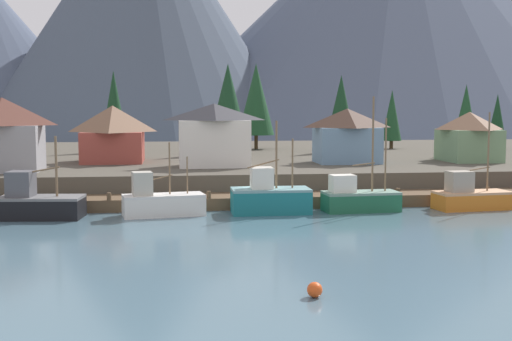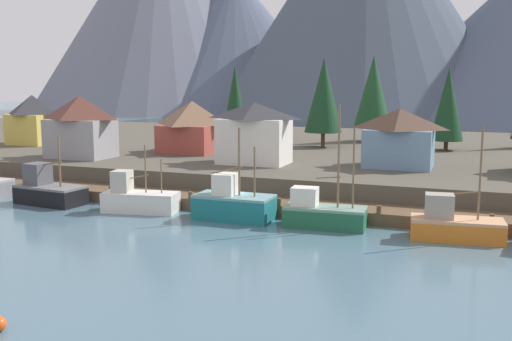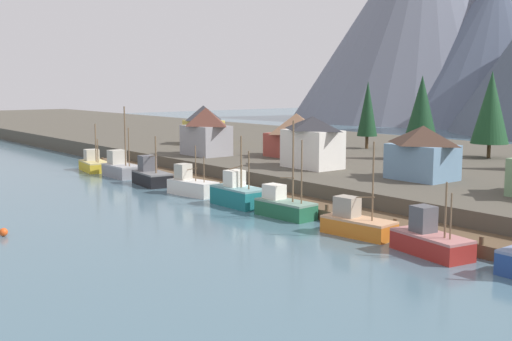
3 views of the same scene
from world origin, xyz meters
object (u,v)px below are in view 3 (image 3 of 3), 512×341
(fishing_boat_grey, at_px, (121,168))
(fishing_boat_black, at_px, (151,176))
(fishing_boat_white, at_px, (192,185))
(fishing_boat_yellow, at_px, (94,164))
(fishing_boat_red, at_px, (430,240))
(channel_buoy, at_px, (4,232))
(fishing_boat_green, at_px, (284,206))
(house_blue, at_px, (423,152))
(house_red, at_px, (296,134))
(house_yellow, at_px, (204,124))
(conifer_centre, at_px, (491,108))
(conifer_far_left, at_px, (368,109))
(fishing_boat_orange, at_px, (357,223))
(fishing_boat_teal, at_px, (238,194))
(conifer_mid_right, at_px, (422,111))
(house_grey, at_px, (206,131))
(house_white, at_px, (312,142))

(fishing_boat_grey, relative_size, fishing_boat_black, 1.48)
(fishing_boat_grey, bearing_deg, fishing_boat_white, -0.58)
(fishing_boat_yellow, relative_size, fishing_boat_grey, 0.72)
(fishing_boat_red, xyz_separation_m, channel_buoy, (-25.71, -23.20, -0.72))
(fishing_boat_green, height_order, house_blue, fishing_boat_green)
(fishing_boat_grey, relative_size, house_red, 1.33)
(fishing_boat_grey, relative_size, house_yellow, 1.48)
(conifer_centre, bearing_deg, conifer_far_left, -169.62)
(fishing_boat_yellow, xyz_separation_m, fishing_boat_orange, (51.38, 0.35, 0.03))
(fishing_boat_white, bearing_deg, fishing_boat_teal, -7.80)
(fishing_boat_red, bearing_deg, conifer_mid_right, 137.96)
(house_yellow, height_order, conifer_far_left, conifer_far_left)
(house_blue, relative_size, conifer_centre, 0.57)
(house_yellow, bearing_deg, conifer_centre, 25.00)
(fishing_boat_grey, distance_m, conifer_far_left, 39.30)
(fishing_boat_red, relative_size, house_grey, 0.94)
(fishing_boat_teal, distance_m, fishing_boat_red, 24.34)
(house_grey, bearing_deg, conifer_far_left, 72.56)
(fishing_boat_teal, bearing_deg, fishing_boat_yellow, -179.21)
(channel_buoy, bearing_deg, fishing_boat_red, 42.06)
(fishing_boat_black, bearing_deg, fishing_boat_teal, 6.93)
(fishing_boat_black, relative_size, fishing_boat_red, 0.99)
(fishing_boat_black, bearing_deg, house_yellow, 139.16)
(fishing_boat_black, bearing_deg, house_white, 50.78)
(house_yellow, xyz_separation_m, channel_buoy, (36.34, -44.37, -5.50))
(conifer_centre, bearing_deg, fishing_boat_grey, -127.16)
(house_yellow, distance_m, conifer_far_left, 27.69)
(fishing_boat_orange, height_order, fishing_boat_red, fishing_boat_orange)
(house_red, bearing_deg, house_grey, -135.18)
(fishing_boat_orange, distance_m, channel_buoy, 29.62)
(fishing_boat_grey, distance_m, house_grey, 13.07)
(conifer_mid_right, bearing_deg, house_grey, -138.76)
(conifer_centre, distance_m, channel_buoy, 64.64)
(house_blue, distance_m, channel_buoy, 42.16)
(fishing_boat_red, xyz_separation_m, house_blue, (-13.66, 16.88, 4.38))
(fishing_boat_yellow, xyz_separation_m, fishing_boat_teal, (34.60, 0.45, 0.23))
(house_yellow, bearing_deg, conifer_mid_right, 15.66)
(conifer_centre, height_order, conifer_far_left, conifer_centre)
(fishing_boat_black, height_order, house_blue, house_blue)
(fishing_boat_teal, height_order, conifer_far_left, conifer_far_left)
(house_grey, bearing_deg, fishing_boat_grey, -106.76)
(fishing_boat_green, height_order, channel_buoy, fishing_boat_green)
(fishing_boat_teal, distance_m, conifer_mid_right, 32.22)
(house_blue, bearing_deg, conifer_centre, 105.91)
(house_yellow, bearing_deg, fishing_boat_yellow, -81.68)
(channel_buoy, bearing_deg, house_white, 93.34)
(fishing_boat_grey, xyz_separation_m, fishing_boat_black, (8.76, -0.22, -0.03))
(fishing_boat_yellow, height_order, fishing_boat_teal, fishing_boat_teal)
(fishing_boat_orange, height_order, house_blue, house_blue)
(fishing_boat_red, bearing_deg, fishing_boat_yellow, -170.38)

